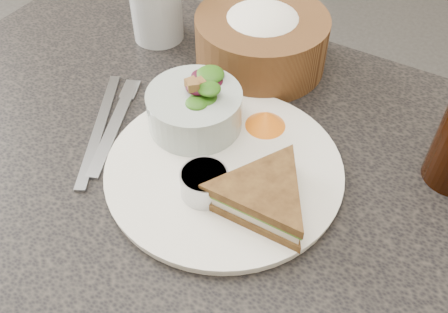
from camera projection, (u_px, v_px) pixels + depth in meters
dining_table at (212, 309)px, 0.90m from camera, size 1.00×0.70×0.75m
dinner_plate at (224, 169)px, 0.62m from camera, size 0.29×0.29×0.01m
sandwich at (264, 196)px, 0.56m from camera, size 0.15×0.15×0.04m
salad_bowl at (194, 104)px, 0.65m from camera, size 0.14×0.14×0.07m
dressing_ramekin at (204, 183)px, 0.58m from camera, size 0.06×0.06×0.03m
orange_wedge at (266, 119)px, 0.66m from camera, size 0.08×0.08×0.02m
fork at (113, 130)px, 0.68m from camera, size 0.08×0.17×0.00m
knife at (100, 128)px, 0.68m from camera, size 0.12×0.20×0.00m
bread_basket at (262, 33)px, 0.74m from camera, size 0.26×0.26×0.11m
water_glass at (156, 3)px, 0.79m from camera, size 0.09×0.09×0.12m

